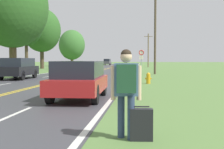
# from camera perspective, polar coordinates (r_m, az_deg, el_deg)

# --- Properties ---
(hitchhiker_person) EXTENTS (0.60, 0.43, 1.77)m
(hitchhiker_person) POSITION_cam_1_polar(r_m,az_deg,el_deg) (5.47, 2.88, -2.03)
(hitchhiker_person) COLOR navy
(hitchhiker_person) RESTS_ON ground
(suitcase) EXTENTS (0.45, 0.23, 0.67)m
(suitcase) POSITION_cam_1_polar(r_m,az_deg,el_deg) (5.53, 5.96, -10.06)
(suitcase) COLOR black
(suitcase) RESTS_ON ground
(fire_hydrant) EXTENTS (0.43, 0.27, 0.73)m
(fire_hydrant) POSITION_cam_1_polar(r_m,az_deg,el_deg) (18.50, 7.40, -0.71)
(fire_hydrant) COLOR gold
(fire_hydrant) RESTS_ON ground
(traffic_sign) EXTENTS (0.60, 0.10, 2.66)m
(traffic_sign) POSITION_cam_1_polar(r_m,az_deg,el_deg) (31.07, 5.98, 3.82)
(traffic_sign) COLOR gray
(traffic_sign) RESTS_ON ground
(utility_pole_midground) EXTENTS (1.80, 0.24, 9.30)m
(utility_pole_midground) POSITION_cam_1_polar(r_m,az_deg,el_deg) (31.04, 8.77, 8.97)
(utility_pole_midground) COLOR brown
(utility_pole_midground) RESTS_ON ground
(utility_pole_far) EXTENTS (1.80, 0.24, 7.03)m
(utility_pole_far) POSITION_cam_1_polar(r_m,az_deg,el_deg) (59.47, 7.38, 5.00)
(utility_pole_far) COLOR brown
(utility_pole_far) RESTS_ON ground
(tree_left_verge) EXTENTS (7.41, 7.41, 11.31)m
(tree_left_verge) POSITION_cam_1_polar(r_m,az_deg,el_deg) (31.47, -19.65, 12.84)
(tree_left_verge) COLOR brown
(tree_left_verge) RESTS_ON ground
(tree_behind_sign) EXTENTS (6.65, 6.65, 10.57)m
(tree_behind_sign) POSITION_cam_1_polar(r_m,az_deg,el_deg) (51.29, -14.10, 8.70)
(tree_behind_sign) COLOR #473828
(tree_behind_sign) RESTS_ON ground
(tree_right_cluster) EXTENTS (4.77, 4.77, 9.16)m
(tree_right_cluster) POSITION_cam_1_polar(r_m,az_deg,el_deg) (44.78, -17.06, 9.05)
(tree_right_cluster) COLOR #473828
(tree_right_cluster) RESTS_ON ground
(tree_far_back) EXTENTS (6.33, 6.33, 8.83)m
(tree_far_back) POSITION_cam_1_polar(r_m,az_deg,el_deg) (69.36, -8.15, 5.97)
(tree_far_back) COLOR brown
(tree_far_back) RESTS_ON ground
(car_red_hatchback_nearest) EXTENTS (1.91, 4.00, 1.51)m
(car_red_hatchback_nearest) POSITION_cam_1_polar(r_m,az_deg,el_deg) (11.12, -6.64, -0.86)
(car_red_hatchback_nearest) COLOR black
(car_red_hatchback_nearest) RESTS_ON ground
(car_black_suv_approaching) EXTENTS (2.08, 4.52, 1.70)m
(car_black_suv_approaching) POSITION_cam_1_polar(r_m,az_deg,el_deg) (23.84, -18.47, 1.28)
(car_black_suv_approaching) COLOR black
(car_black_suv_approaching) RESTS_ON ground
(car_dark_grey_suv_mid_near) EXTENTS (2.03, 4.29, 1.83)m
(car_dark_grey_suv_mid_near) POSITION_cam_1_polar(r_m,az_deg,el_deg) (82.91, -0.96, 2.60)
(car_dark_grey_suv_mid_near) COLOR black
(car_dark_grey_suv_mid_near) RESTS_ON ground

